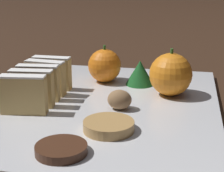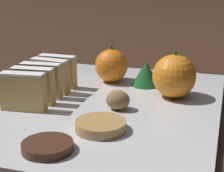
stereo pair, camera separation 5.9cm
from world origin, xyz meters
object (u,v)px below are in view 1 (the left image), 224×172
Objects in this scene: chocolate_cookie at (61,149)px; orange_near at (171,74)px; orange_far at (105,66)px; walnut at (120,100)px.

orange_near is at bearing 64.95° from chocolate_cookie.
orange_far is 1.89× the size of walnut.
walnut reaches higher than chocolate_cookie.
chocolate_cookie is (-0.04, -0.16, -0.01)m from walnut.
walnut is (-0.07, -0.08, -0.02)m from orange_near.
orange_far is 0.30m from chocolate_cookie.
orange_near reaches higher than orange_far.
orange_far is 1.14× the size of chocolate_cookie.
orange_near is 0.27m from chocolate_cookie.
walnut is at bearing 75.55° from chocolate_cookie.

